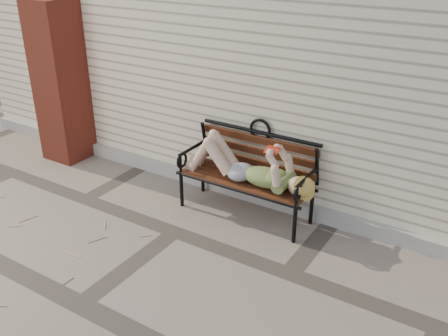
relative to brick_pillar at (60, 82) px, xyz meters
The scene contains 6 objects.
ground 2.62m from the brick_pillar, 18.06° to the right, with size 80.00×80.00×0.00m, color #79685D.
house_wall 3.26m from the brick_pillar, 44.37° to the left, with size 8.00×4.00×3.00m, color beige.
foundation_strip 2.49m from the brick_pillar, ahead, with size 8.00×0.10×0.15m, color #A69F96.
brick_pillar is the anchor object (origin of this frame).
garden_bench 2.74m from the brick_pillar, ahead, with size 1.50×0.60×0.97m.
reading_woman 2.75m from the brick_pillar, ahead, with size 1.42×0.32×0.45m.
Camera 1 is at (2.64, -3.28, 2.70)m, focal length 40.00 mm.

